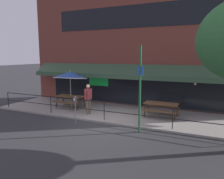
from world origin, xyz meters
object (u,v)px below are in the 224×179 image
Objects in this scene: picnic_table_left at (70,98)px; parking_meter_near at (75,101)px; picnic_table_centre at (161,106)px; street_sign_pole at (140,89)px; patio_umbrella_left at (70,75)px; pedestrian_walking at (88,98)px.

picnic_table_left is 1.27× the size of parking_meter_near.
street_sign_pole is at bearing -99.65° from picnic_table_centre.
street_sign_pole reaches higher than parking_meter_near.
picnic_table_centre is 5.91m from patio_umbrella_left.
street_sign_pole is (-0.43, -2.54, 1.27)m from picnic_table_centre.
parking_meter_near is (-3.71, -2.68, 0.44)m from picnic_table_centre.
street_sign_pole is at bearing 2.44° from parking_meter_near.
patio_umbrella_left is 5.80m from street_sign_pole.
street_sign_pole is (5.29, -2.28, 1.27)m from picnic_table_left.
pedestrian_walking is (1.86, -0.97, -1.12)m from patio_umbrella_left.
parking_meter_near is at bearing -144.13° from picnic_table_centre.
picnic_table_centre is at bearing 35.87° from parking_meter_near.
parking_meter_near is 0.37× the size of street_sign_pole.
picnic_table_centre is 2.87m from street_sign_pole.
pedestrian_walking is at bearing 95.72° from parking_meter_near.
parking_meter_near reaches higher than picnic_table_centre.
parking_meter_near is (2.01, -2.42, 0.44)m from picnic_table_left.
pedestrian_walking is 1.20× the size of parking_meter_near.
pedestrian_walking is at bearing -25.66° from picnic_table_left.
patio_umbrella_left reaches higher than parking_meter_near.
picnic_table_left is 2.09m from pedestrian_walking.
patio_umbrella_left reaches higher than pedestrian_walking.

